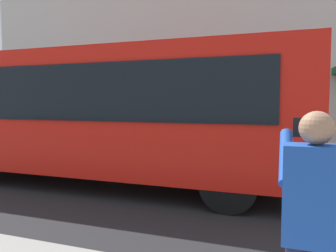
# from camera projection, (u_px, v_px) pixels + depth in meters

# --- Properties ---
(ground_plane) EXTENTS (60.00, 60.00, 0.00)m
(ground_plane) POSITION_uv_depth(u_px,v_px,m) (297.00, 200.00, 6.40)
(ground_plane) COLOR #232326
(red_bus) EXTENTS (9.05, 2.54, 3.08)m
(red_bus) POSITION_uv_depth(u_px,v_px,m) (106.00, 112.00, 7.56)
(red_bus) COLOR red
(red_bus) RESTS_ON ground_plane
(pedestrian_photographer) EXTENTS (0.53, 0.52, 1.70)m
(pedestrian_photographer) POSITION_uv_depth(u_px,v_px,m) (314.00, 219.00, 2.15)
(pedestrian_photographer) COLOR #1E2347
(pedestrian_photographer) RESTS_ON sidewalk_curb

